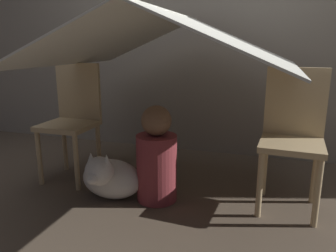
{
  "coord_description": "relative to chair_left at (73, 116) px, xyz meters",
  "views": [
    {
      "loc": [
        0.65,
        -1.97,
        1.01
      ],
      "look_at": [
        0.0,
        0.05,
        0.48
      ],
      "focal_mm": 35.0,
      "sensor_mm": 36.0,
      "label": 1
    }
  ],
  "objects": [
    {
      "name": "dog",
      "position": [
        0.45,
        -0.29,
        -0.32
      ],
      "size": [
        0.42,
        0.41,
        0.36
      ],
      "color": "silver",
      "rests_on": "ground_plane"
    },
    {
      "name": "chair_right",
      "position": [
        1.57,
        -0.0,
        0.0
      ],
      "size": [
        0.39,
        0.39,
        0.88
      ],
      "rotation": [
        0.0,
        0.0,
        -0.06
      ],
      "color": "#D1B27F",
      "rests_on": "ground_plane"
    },
    {
      "name": "person_front",
      "position": [
        0.75,
        -0.19,
        -0.2
      ],
      "size": [
        0.27,
        0.27,
        0.64
      ],
      "color": "maroon",
      "rests_on": "ground_plane"
    },
    {
      "name": "ground_plane",
      "position": [
        0.79,
        -0.12,
        -0.48
      ],
      "size": [
        8.8,
        8.8,
        0.0
      ],
      "primitive_type": "plane",
      "color": "brown"
    },
    {
      "name": "sheet_canopy",
      "position": [
        0.79,
        -0.07,
        0.57
      ],
      "size": [
        1.57,
        1.42,
        0.34
      ],
      "color": "silver"
    },
    {
      "name": "wall_back",
      "position": [
        0.79,
        0.94,
        0.77
      ],
      "size": [
        7.0,
        0.05,
        2.5
      ],
      "color": "gray",
      "rests_on": "ground_plane"
    },
    {
      "name": "chair_left",
      "position": [
        0.0,
        0.0,
        0.0
      ],
      "size": [
        0.37,
        0.37,
        0.88
      ],
      "rotation": [
        0.0,
        0.0,
        0.0
      ],
      "color": "#D1B27F",
      "rests_on": "ground_plane"
    }
  ]
}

